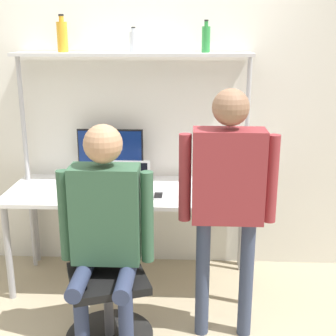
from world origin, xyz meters
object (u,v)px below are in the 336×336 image
(monitor, at_px, (110,152))
(laptop, at_px, (129,185))
(office_chair, at_px, (107,299))
(person_standing, at_px, (228,185))
(person_seated, at_px, (105,221))
(bottle_green, at_px, (206,39))
(bottle_amber, at_px, (62,36))
(cell_phone, at_px, (158,196))
(bottle_clear, at_px, (134,42))

(monitor, bearing_deg, laptop, -60.46)
(office_chair, relative_size, person_standing, 0.58)
(office_chair, xyz_separation_m, person_seated, (0.01, -0.04, 0.56))
(laptop, relative_size, person_standing, 0.18)
(laptop, height_order, person_standing, person_standing)
(laptop, distance_m, bottle_green, 1.22)
(bottle_amber, bearing_deg, monitor, 5.90)
(person_seated, distance_m, person_standing, 0.77)
(laptop, relative_size, person_seated, 0.21)
(bottle_green, bearing_deg, bottle_amber, -180.00)
(person_standing, distance_m, bottle_amber, 1.71)
(laptop, height_order, person_seated, person_seated)
(cell_phone, bearing_deg, monitor, 136.40)
(monitor, bearing_deg, bottle_amber, -174.10)
(monitor, height_order, office_chair, monitor)
(monitor, relative_size, bottle_amber, 1.93)
(person_standing, bearing_deg, bottle_green, 98.29)
(monitor, xyz_separation_m, person_seated, (0.14, -1.04, -0.16))
(person_standing, relative_size, bottle_amber, 5.93)
(office_chair, bearing_deg, bottle_green, 57.27)
(person_seated, height_order, bottle_clear, bottle_clear)
(monitor, height_order, person_seated, person_seated)
(person_seated, bearing_deg, laptop, 85.60)
(bottle_green, bearing_deg, monitor, 177.42)
(laptop, bearing_deg, office_chair, -95.85)
(cell_phone, bearing_deg, bottle_amber, 154.06)
(cell_phone, xyz_separation_m, person_seated, (-0.27, -0.65, 0.07))
(person_seated, height_order, bottle_green, bottle_green)
(monitor, height_order, bottle_amber, bottle_amber)
(person_seated, height_order, person_standing, person_standing)
(person_seated, distance_m, bottle_clear, 1.43)
(laptop, bearing_deg, person_seated, -94.40)
(cell_phone, height_order, bottle_green, bottle_green)
(office_chair, height_order, person_standing, person_standing)
(monitor, bearing_deg, person_standing, -46.00)
(laptop, height_order, cell_phone, laptop)
(person_seated, bearing_deg, office_chair, 107.56)
(office_chair, xyz_separation_m, bottle_green, (0.62, 0.97, 1.59))
(bottle_clear, xyz_separation_m, bottle_amber, (-0.53, -0.00, 0.04))
(person_seated, xyz_separation_m, bottle_clear, (0.07, 1.01, 1.01))
(office_chair, xyz_separation_m, bottle_clear, (0.08, 0.97, 1.57))
(office_chair, distance_m, person_standing, 1.06)
(monitor, xyz_separation_m, bottle_amber, (-0.32, -0.03, 0.89))
(monitor, height_order, cell_phone, monitor)
(office_chair, height_order, bottle_amber, bottle_amber)
(bottle_amber, bearing_deg, office_chair, -65.13)
(office_chair, bearing_deg, bottle_clear, 84.97)
(bottle_clear, bearing_deg, bottle_amber, -180.00)
(laptop, xyz_separation_m, office_chair, (-0.07, -0.66, -0.55))
(monitor, distance_m, bottle_clear, 0.88)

